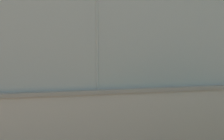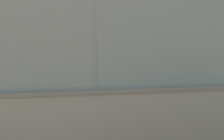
% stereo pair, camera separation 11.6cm
% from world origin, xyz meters
% --- Properties ---
extents(ground_plane, '(260.00, 260.00, 0.00)m').
position_xyz_m(ground_plane, '(0.00, 0.00, 0.00)').
color(ground_plane, '#B27247').
extents(perimeter_wall, '(23.00, 0.53, 1.35)m').
position_xyz_m(perimeter_wall, '(-2.66, 11.22, 0.68)').
color(perimeter_wall, gray).
rests_on(perimeter_wall, ground_plane).
extents(fence_panel_on_wall, '(22.61, 0.25, 2.18)m').
position_xyz_m(fence_panel_on_wall, '(-2.66, 11.22, 2.44)').
color(fence_panel_on_wall, gray).
rests_on(fence_panel_on_wall, perimeter_wall).
extents(player_crossing_court, '(0.71, 1.21, 1.57)m').
position_xyz_m(player_crossing_court, '(-4.61, -1.03, 0.93)').
color(player_crossing_court, navy).
rests_on(player_crossing_court, ground_plane).
extents(player_foreground_swinging, '(1.15, 0.71, 1.58)m').
position_xyz_m(player_foreground_swinging, '(-5.27, 8.21, 0.93)').
color(player_foreground_swinging, '#591919').
rests_on(player_foreground_swinging, ground_plane).
extents(sports_ball, '(0.21, 0.21, 0.21)m').
position_xyz_m(sports_ball, '(-5.64, 0.56, 1.06)').
color(sports_ball, white).
extents(spare_ball_by_wall, '(0.10, 0.10, 0.10)m').
position_xyz_m(spare_ball_by_wall, '(-1.48, 9.48, 0.05)').
color(spare_ball_by_wall, '#3399D8').
rests_on(spare_ball_by_wall, ground_plane).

